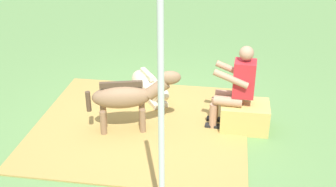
{
  "coord_description": "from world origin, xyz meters",
  "views": [
    {
      "loc": [
        -0.96,
        5.39,
        3.26
      ],
      "look_at": [
        -0.14,
        0.04,
        0.55
      ],
      "focal_mm": 45.2,
      "sensor_mm": 36.0,
      "label": 1
    }
  ],
  "objects": [
    {
      "name": "ground_plane",
      "position": [
        0.0,
        0.0,
        0.0
      ],
      "size": [
        24.0,
        24.0,
        0.0
      ],
      "primitive_type": "plane",
      "color": "#608C4C"
    },
    {
      "name": "hay_patch",
      "position": [
        0.26,
        0.08,
        0.01
      ],
      "size": [
        3.12,
        2.88,
        0.02
      ],
      "primitive_type": "cube",
      "color": "#AD8C47",
      "rests_on": "ground"
    },
    {
      "name": "hay_bale",
      "position": [
        -1.26,
        -0.09,
        0.2
      ],
      "size": [
        0.69,
        0.51,
        0.4
      ],
      "primitive_type": "cube",
      "color": "tan",
      "rests_on": "ground"
    },
    {
      "name": "person_seated",
      "position": [
        -1.1,
        -0.09,
        0.69
      ],
      "size": [
        0.68,
        0.44,
        1.28
      ],
      "color": "tan",
      "rests_on": "ground"
    },
    {
      "name": "pony_standing",
      "position": [
        0.4,
        0.22,
        0.55
      ],
      "size": [
        1.32,
        0.55,
        0.91
      ],
      "color": "#8C6B4C",
      "rests_on": "ground"
    },
    {
      "name": "pony_lying",
      "position": [
        0.35,
        -0.94,
        0.19
      ],
      "size": [
        0.95,
        1.27,
        0.42
      ],
      "color": "beige",
      "rests_on": "ground"
    },
    {
      "name": "tent_pole_left",
      "position": [
        -0.38,
        2.02,
        1.25
      ],
      "size": [
        0.06,
        0.06,
        2.5
      ],
      "primitive_type": "cylinder",
      "color": "silver",
      "rests_on": "ground"
    }
  ]
}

